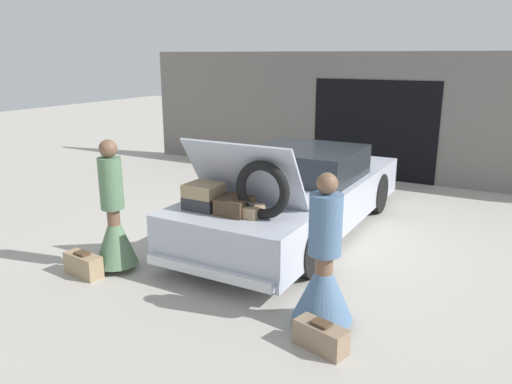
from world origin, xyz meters
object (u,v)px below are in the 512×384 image
(car, at_px, (298,194))
(suitcase_beside_left_person, at_px, (83,265))
(person_left, at_px, (114,224))
(person_right, at_px, (324,273))
(suitcase_beside_right_person, at_px, (321,337))

(car, xyz_separation_m, suitcase_beside_left_person, (-1.67, -2.89, -0.45))
(car, relative_size, suitcase_beside_left_person, 9.11)
(person_left, relative_size, suitcase_beside_left_person, 3.07)
(person_right, distance_m, suitcase_beside_right_person, 0.64)
(suitcase_beside_right_person, bearing_deg, person_left, 171.96)
(suitcase_beside_left_person, relative_size, suitcase_beside_right_person, 1.00)
(suitcase_beside_right_person, bearing_deg, car, 118.30)
(person_right, bearing_deg, suitcase_beside_right_person, -146.09)
(person_right, bearing_deg, suitcase_beside_left_person, 110.00)
(suitcase_beside_left_person, xyz_separation_m, suitcase_beside_right_person, (3.27, -0.08, -0.01))
(suitcase_beside_left_person, height_order, suitcase_beside_right_person, suitcase_beside_left_person)
(car, bearing_deg, person_left, -119.49)
(person_left, bearing_deg, suitcase_beside_left_person, -46.09)
(car, height_order, suitcase_beside_left_person, car)
(person_left, xyz_separation_m, suitcase_beside_right_person, (3.04, -0.43, -0.49))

